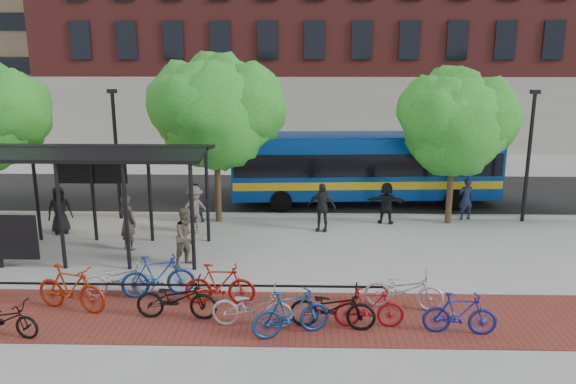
{
  "coord_description": "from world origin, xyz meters",
  "views": [
    {
      "loc": [
        0.3,
        -17.91,
        6.41
      ],
      "look_at": [
        -0.22,
        1.67,
        1.6
      ],
      "focal_mm": 35.0,
      "sensor_mm": 36.0,
      "label": 1
    }
  ],
  "objects_px": {
    "bike_6": "(252,306)",
    "bike_7": "(291,313)",
    "bike_9": "(369,307)",
    "pedestrian_0": "(60,210)",
    "bike_8": "(332,307)",
    "bus": "(364,164)",
    "lamp_post_right": "(529,153)",
    "lamp_post_left": "(116,151)",
    "bike_4": "(177,298)",
    "bus_shelter": "(39,164)",
    "bike_2": "(119,278)",
    "pedestrian_2": "(195,203)",
    "pedestrian_5": "(386,203)",
    "bike_5": "(220,284)",
    "bike_0": "(5,319)",
    "bike_10": "(404,289)",
    "tree_b": "(218,108)",
    "tree_c": "(457,119)",
    "bike_3": "(158,276)",
    "pedestrian_7": "(466,199)",
    "pedestrian_1": "(128,222)",
    "bike_11": "(460,314)",
    "pedestrian_4": "(322,207)",
    "bike_1": "(71,288)"
  },
  "relations": [
    {
      "from": "bus",
      "to": "bike_8",
      "type": "distance_m",
      "value": 11.88
    },
    {
      "from": "lamp_post_left",
      "to": "bike_2",
      "type": "relative_size",
      "value": 2.68
    },
    {
      "from": "bike_5",
      "to": "bike_7",
      "type": "distance_m",
      "value": 2.52
    },
    {
      "from": "bus_shelter",
      "to": "bike_2",
      "type": "relative_size",
      "value": 5.54
    },
    {
      "from": "bike_7",
      "to": "bike_0",
      "type": "bearing_deg",
      "value": 71.13
    },
    {
      "from": "tree_b",
      "to": "lamp_post_left",
      "type": "bearing_deg",
      "value": 176.5
    },
    {
      "from": "bike_10",
      "to": "bike_2",
      "type": "bearing_deg",
      "value": 96.1
    },
    {
      "from": "tree_b",
      "to": "lamp_post_right",
      "type": "xyz_separation_m",
      "value": [
        11.9,
        0.25,
        -1.71
      ]
    },
    {
      "from": "bus_shelter",
      "to": "pedestrian_2",
      "type": "height_order",
      "value": "bus_shelter"
    },
    {
      "from": "bike_2",
      "to": "pedestrian_2",
      "type": "height_order",
      "value": "pedestrian_2"
    },
    {
      "from": "bike_10",
      "to": "bike_3",
      "type": "bearing_deg",
      "value": 95.54
    },
    {
      "from": "bus",
      "to": "pedestrian_4",
      "type": "xyz_separation_m",
      "value": [
        -1.97,
        -3.94,
        -0.86
      ]
    },
    {
      "from": "tree_c",
      "to": "pedestrian_5",
      "type": "xyz_separation_m",
      "value": [
        -2.53,
        -0.18,
        -3.24
      ]
    },
    {
      "from": "lamp_post_right",
      "to": "bike_5",
      "type": "height_order",
      "value": "lamp_post_right"
    },
    {
      "from": "bike_5",
      "to": "bike_9",
      "type": "distance_m",
      "value": 3.94
    },
    {
      "from": "bike_9",
      "to": "pedestrian_0",
      "type": "relative_size",
      "value": 0.96
    },
    {
      "from": "bike_5",
      "to": "pedestrian_7",
      "type": "xyz_separation_m",
      "value": [
        8.63,
        8.09,
        0.28
      ]
    },
    {
      "from": "tree_c",
      "to": "pedestrian_7",
      "type": "distance_m",
      "value": 3.32
    },
    {
      "from": "bike_10",
      "to": "pedestrian_0",
      "type": "xyz_separation_m",
      "value": [
        -11.51,
        6.03,
        0.35
      ]
    },
    {
      "from": "pedestrian_1",
      "to": "pedestrian_7",
      "type": "height_order",
      "value": "pedestrian_1"
    },
    {
      "from": "bike_7",
      "to": "pedestrian_0",
      "type": "xyz_separation_m",
      "value": [
        -8.63,
        7.55,
        0.31
      ]
    },
    {
      "from": "bike_2",
      "to": "pedestrian_5",
      "type": "distance_m",
      "value": 10.79
    },
    {
      "from": "tree_b",
      "to": "bike_1",
      "type": "distance_m",
      "value": 9.36
    },
    {
      "from": "lamp_post_right",
      "to": "bike_2",
      "type": "relative_size",
      "value": 2.68
    },
    {
      "from": "tree_c",
      "to": "pedestrian_0",
      "type": "height_order",
      "value": "tree_c"
    },
    {
      "from": "lamp_post_left",
      "to": "bike_9",
      "type": "relative_size",
      "value": 3.04
    },
    {
      "from": "bike_4",
      "to": "pedestrian_0",
      "type": "distance_m",
      "value": 8.88
    },
    {
      "from": "lamp_post_left",
      "to": "bike_3",
      "type": "distance_m",
      "value": 8.46
    },
    {
      "from": "pedestrian_0",
      "to": "pedestrian_5",
      "type": "bearing_deg",
      "value": -24.01
    },
    {
      "from": "bike_8",
      "to": "pedestrian_0",
      "type": "bearing_deg",
      "value": 60.25
    },
    {
      "from": "pedestrian_1",
      "to": "pedestrian_4",
      "type": "relative_size",
      "value": 1.05
    },
    {
      "from": "pedestrian_2",
      "to": "bike_11",
      "type": "bearing_deg",
      "value": 105.41
    },
    {
      "from": "lamp_post_right",
      "to": "bike_10",
      "type": "xyz_separation_m",
      "value": [
        -6.07,
        -8.02,
        -2.21
      ]
    },
    {
      "from": "pedestrian_5",
      "to": "bike_3",
      "type": "bearing_deg",
      "value": 55.35
    },
    {
      "from": "tree_c",
      "to": "lamp_post_right",
      "type": "height_order",
      "value": "tree_c"
    },
    {
      "from": "bike_1",
      "to": "bike_2",
      "type": "bearing_deg",
      "value": -28.18
    },
    {
      "from": "bike_0",
      "to": "bike_10",
      "type": "relative_size",
      "value": 0.84
    },
    {
      "from": "bike_4",
      "to": "pedestrian_2",
      "type": "distance_m",
      "value": 8.37
    },
    {
      "from": "bus",
      "to": "bike_5",
      "type": "distance_m",
      "value": 11.52
    },
    {
      "from": "bike_5",
      "to": "bike_1",
      "type": "bearing_deg",
      "value": 97.79
    },
    {
      "from": "bike_6",
      "to": "bike_7",
      "type": "height_order",
      "value": "bike_7"
    },
    {
      "from": "bike_5",
      "to": "bike_9",
      "type": "bearing_deg",
      "value": -106.43
    },
    {
      "from": "bike_9",
      "to": "bike_4",
      "type": "bearing_deg",
      "value": 86.23
    },
    {
      "from": "lamp_post_right",
      "to": "bus",
      "type": "height_order",
      "value": "lamp_post_right"
    },
    {
      "from": "bike_11",
      "to": "bike_6",
      "type": "bearing_deg",
      "value": 92.48
    },
    {
      "from": "pedestrian_0",
      "to": "pedestrian_4",
      "type": "distance_m",
      "value": 9.61
    },
    {
      "from": "tree_c",
      "to": "lamp_post_right",
      "type": "bearing_deg",
      "value": 4.91
    },
    {
      "from": "bike_4",
      "to": "bike_7",
      "type": "bearing_deg",
      "value": -103.6
    },
    {
      "from": "pedestrian_2",
      "to": "pedestrian_5",
      "type": "xyz_separation_m",
      "value": [
        7.47,
        0.01,
        0.05
      ]
    },
    {
      "from": "bike_7",
      "to": "bus",
      "type": "bearing_deg",
      "value": -34.38
    }
  ]
}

